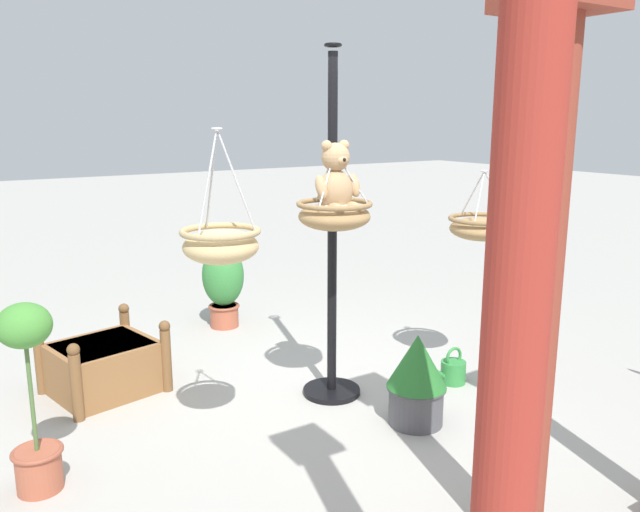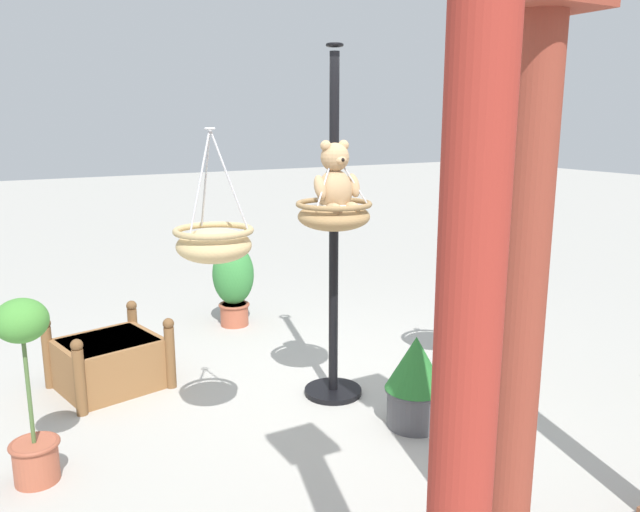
{
  "view_description": "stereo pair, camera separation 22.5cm",
  "coord_description": "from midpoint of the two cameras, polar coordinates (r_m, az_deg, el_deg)",
  "views": [
    {
      "loc": [
        2.32,
        3.74,
        2.09
      ],
      "look_at": [
        -0.03,
        0.08,
        1.14
      ],
      "focal_mm": 35.59,
      "sensor_mm": 36.0,
      "label": 1
    },
    {
      "loc": [
        2.13,
        3.86,
        2.09
      ],
      "look_at": [
        -0.03,
        0.08,
        1.14
      ],
      "focal_mm": 35.59,
      "sensor_mm": 36.0,
      "label": 2
    }
  ],
  "objects": [
    {
      "name": "display_pole_central",
      "position": [
        4.74,
        -0.28,
        -3.18
      ],
      "size": [
        0.44,
        0.44,
        2.59
      ],
      "color": "black",
      "rests_on": "ground"
    },
    {
      "name": "hanging_basket_with_teddy",
      "position": [
        4.32,
        -0.19,
        3.8
      ],
      "size": [
        0.52,
        0.52,
        0.54
      ],
      "color": "#A37F51"
    },
    {
      "name": "ground_plane",
      "position": [
        4.87,
        -2.15,
        -13.06
      ],
      "size": [
        40.0,
        40.0,
        0.0
      ],
      "primitive_type": "plane",
      "color": "#ADAAA3"
    },
    {
      "name": "hanging_basket_right_low",
      "position": [
        3.63,
        -10.69,
        1.09
      ],
      "size": [
        0.46,
        0.46,
        0.76
      ],
      "color": "tan"
    },
    {
      "name": "watering_can",
      "position": [
        5.25,
        10.59,
        -10.13
      ],
      "size": [
        0.35,
        0.2,
        0.3
      ],
      "color": "#338C3F",
      "rests_on": "ground"
    },
    {
      "name": "wooden_planter_box",
      "position": [
        5.27,
        -20.05,
        -9.2
      ],
      "size": [
        0.92,
        0.86,
        0.57
      ],
      "color": "olive",
      "rests_on": "ground"
    },
    {
      "name": "greenhouse_pillar_right",
      "position": [
        3.01,
        16.8,
        -4.2
      ],
      "size": [
        0.41,
        0.41,
        2.61
      ],
      "color": "brown",
      "rests_on": "ground"
    },
    {
      "name": "hanging_basket_left_high",
      "position": [
        5.09,
        13.08,
        2.56
      ],
      "size": [
        0.52,
        0.52,
        0.55
      ],
      "color": "#A37F51"
    },
    {
      "name": "potted_plant_tall_leafy",
      "position": [
        6.48,
        -9.69,
        -2.34
      ],
      "size": [
        0.42,
        0.42,
        0.85
      ],
      "color": "#AD563D",
      "rests_on": "ground"
    },
    {
      "name": "greenhouse_pillar_far_back",
      "position": [
        1.88,
        13.62,
        -9.62
      ],
      "size": [
        0.36,
        0.36,
        2.89
      ],
      "color": "#9E2D23",
      "rests_on": "ground"
    },
    {
      "name": "potted_plant_small_succulent",
      "position": [
        4.47,
        7.24,
        -10.87
      ],
      "size": [
        0.42,
        0.42,
        0.65
      ],
      "color": "#4C4C51",
      "rests_on": "ground"
    },
    {
      "name": "teddy_bear",
      "position": [
        4.27,
        -0.02,
        6.61
      ],
      "size": [
        0.34,
        0.3,
        0.49
      ],
      "color": "tan"
    },
    {
      "name": "potted_plant_flowering_red",
      "position": [
        3.99,
        -26.06,
        -11.12
      ],
      "size": [
        0.29,
        0.29,
        1.11
      ],
      "color": "#AD563D",
      "rests_on": "ground"
    }
  ]
}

